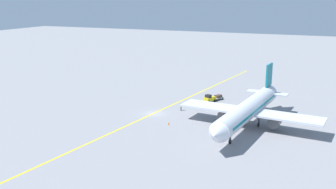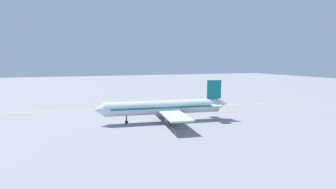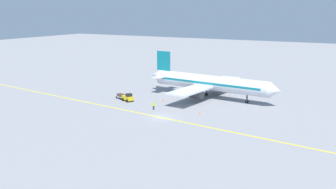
{
  "view_description": "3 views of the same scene",
  "coord_description": "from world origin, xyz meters",
  "px_view_note": "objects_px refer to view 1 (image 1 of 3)",
  "views": [
    {
      "loc": [
        -35.63,
        74.48,
        24.94
      ],
      "look_at": [
        -1.51,
        -4.57,
        3.4
      ],
      "focal_mm": 42.0,
      "sensor_mm": 36.0,
      "label": 1
    },
    {
      "loc": [
        -84.38,
        22.96,
        15.72
      ],
      "look_at": [
        -5.47,
        -5.22,
        4.95
      ],
      "focal_mm": 28.0,
      "sensor_mm": 36.0,
      "label": 2
    },
    {
      "loc": [
        65.47,
        38.37,
        21.33
      ],
      "look_at": [
        -5.1,
        -1.3,
        3.62
      ],
      "focal_mm": 42.0,
      "sensor_mm": 36.0,
      "label": 3
    }
  ],
  "objects_px": {
    "baggage_tug_white": "(209,99)",
    "traffic_cone_by_wingtip": "(271,120)",
    "baggage_cart_trailing": "(218,97)",
    "traffic_cone_near_nose": "(169,123)",
    "airplane_at_gate": "(249,109)",
    "ground_crew_worker": "(181,107)",
    "traffic_cone_mid_apron": "(216,111)"
  },
  "relations": [
    {
      "from": "ground_crew_worker",
      "to": "traffic_cone_near_nose",
      "type": "height_order",
      "value": "ground_crew_worker"
    },
    {
      "from": "baggage_cart_trailing",
      "to": "baggage_tug_white",
      "type": "bearing_deg",
      "value": 66.64
    },
    {
      "from": "traffic_cone_near_nose",
      "to": "traffic_cone_mid_apron",
      "type": "xyz_separation_m",
      "value": [
        -6.17,
        -12.51,
        0.0
      ]
    },
    {
      "from": "ground_crew_worker",
      "to": "traffic_cone_near_nose",
      "type": "bearing_deg",
      "value": 97.74
    },
    {
      "from": "baggage_tug_white",
      "to": "ground_crew_worker",
      "type": "bearing_deg",
      "value": 68.41
    },
    {
      "from": "airplane_at_gate",
      "to": "baggage_cart_trailing",
      "type": "height_order",
      "value": "airplane_at_gate"
    },
    {
      "from": "traffic_cone_mid_apron",
      "to": "airplane_at_gate",
      "type": "bearing_deg",
      "value": 138.1
    },
    {
      "from": "baggage_cart_trailing",
      "to": "traffic_cone_mid_apron",
      "type": "bearing_deg",
      "value": 104.06
    },
    {
      "from": "airplane_at_gate",
      "to": "traffic_cone_by_wingtip",
      "type": "xyz_separation_m",
      "value": [
        -3.62,
        -5.6,
        -3.43
      ]
    },
    {
      "from": "traffic_cone_near_nose",
      "to": "traffic_cone_by_wingtip",
      "type": "relative_size",
      "value": 1.0
    },
    {
      "from": "ground_crew_worker",
      "to": "traffic_cone_mid_apron",
      "type": "xyz_separation_m",
      "value": [
        -7.58,
        -2.15,
        -0.63
      ]
    },
    {
      "from": "baggage_tug_white",
      "to": "airplane_at_gate",
      "type": "bearing_deg",
      "value": 130.0
    },
    {
      "from": "traffic_cone_mid_apron",
      "to": "baggage_tug_white",
      "type": "bearing_deg",
      "value": -61.76
    },
    {
      "from": "airplane_at_gate",
      "to": "traffic_cone_near_nose",
      "type": "bearing_deg",
      "value": 17.1
    },
    {
      "from": "airplane_at_gate",
      "to": "ground_crew_worker",
      "type": "xyz_separation_m",
      "value": [
        16.39,
        -5.75,
        -2.8
      ]
    },
    {
      "from": "baggage_cart_trailing",
      "to": "traffic_cone_mid_apron",
      "type": "distance_m",
      "value": 10.57
    },
    {
      "from": "airplane_at_gate",
      "to": "baggage_cart_trailing",
      "type": "distance_m",
      "value": 21.62
    },
    {
      "from": "traffic_cone_near_nose",
      "to": "baggage_tug_white",
      "type": "bearing_deg",
      "value": -96.64
    },
    {
      "from": "traffic_cone_near_nose",
      "to": "airplane_at_gate",
      "type": "bearing_deg",
      "value": -162.9
    },
    {
      "from": "baggage_cart_trailing",
      "to": "ground_crew_worker",
      "type": "relative_size",
      "value": 1.75
    },
    {
      "from": "traffic_cone_near_nose",
      "to": "traffic_cone_mid_apron",
      "type": "bearing_deg",
      "value": -116.24
    },
    {
      "from": "ground_crew_worker",
      "to": "airplane_at_gate",
      "type": "bearing_deg",
      "value": 160.67
    },
    {
      "from": "baggage_tug_white",
      "to": "ground_crew_worker",
      "type": "relative_size",
      "value": 1.99
    },
    {
      "from": "baggage_cart_trailing",
      "to": "traffic_cone_near_nose",
      "type": "xyz_separation_m",
      "value": [
        3.6,
        22.75,
        -0.49
      ]
    },
    {
      "from": "baggage_cart_trailing",
      "to": "ground_crew_worker",
      "type": "xyz_separation_m",
      "value": [
        5.01,
        12.39,
        0.15
      ]
    },
    {
      "from": "baggage_tug_white",
      "to": "traffic_cone_mid_apron",
      "type": "distance_m",
      "value": 8.21
    },
    {
      "from": "airplane_at_gate",
      "to": "traffic_cone_mid_apron",
      "type": "height_order",
      "value": "airplane_at_gate"
    },
    {
      "from": "traffic_cone_mid_apron",
      "to": "traffic_cone_by_wingtip",
      "type": "distance_m",
      "value": 12.64
    },
    {
      "from": "baggage_tug_white",
      "to": "baggage_cart_trailing",
      "type": "distance_m",
      "value": 3.3
    },
    {
      "from": "baggage_tug_white",
      "to": "traffic_cone_by_wingtip",
      "type": "bearing_deg",
      "value": 149.74
    },
    {
      "from": "airplane_at_gate",
      "to": "baggage_tug_white",
      "type": "distance_m",
      "value": 19.93
    },
    {
      "from": "traffic_cone_near_nose",
      "to": "traffic_cone_by_wingtip",
      "type": "distance_m",
      "value": 21.22
    }
  ]
}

